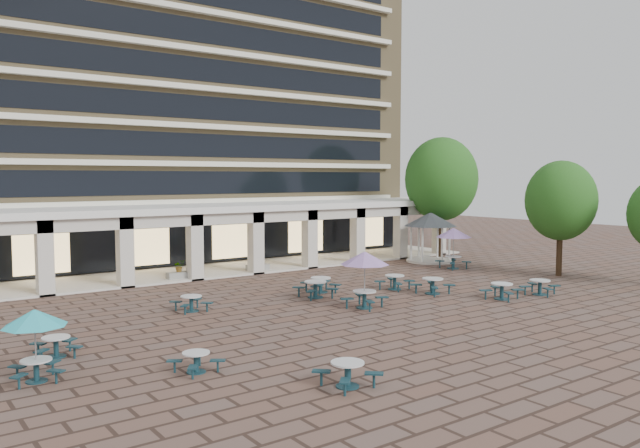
# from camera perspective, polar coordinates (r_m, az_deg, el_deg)

# --- Properties ---
(ground) EXTENTS (120.00, 120.00, 0.00)m
(ground) POSITION_cam_1_polar(r_m,az_deg,el_deg) (29.09, 2.97, -7.97)
(ground) COLOR brown
(ground) RESTS_ON ground
(apartment_building) EXTENTS (40.00, 15.50, 25.20)m
(apartment_building) POSITION_cam_1_polar(r_m,az_deg,el_deg) (51.20, -15.63, 11.35)
(apartment_building) COLOR #8E7950
(apartment_building) RESTS_ON ground
(retail_arcade) EXTENTS (42.00, 6.60, 4.40)m
(retail_arcade) POSITION_cam_1_polar(r_m,az_deg,el_deg) (41.11, -10.14, -0.20)
(retail_arcade) COLOR white
(retail_arcade) RESTS_ON ground
(picnic_table_0) EXTENTS (1.66, 1.66, 0.66)m
(picnic_table_0) POSITION_cam_1_polar(r_m,az_deg,el_deg) (20.57, -11.26, -12.12)
(picnic_table_0) COLOR #15363F
(picnic_table_0) RESTS_ON ground
(picnic_table_1) EXTENTS (1.71, 1.71, 0.75)m
(picnic_table_1) POSITION_cam_1_polar(r_m,az_deg,el_deg) (18.89, 2.53, -13.36)
(picnic_table_1) COLOR #15363F
(picnic_table_1) RESTS_ON ground
(picnic_table_2) EXTENTS (2.14, 2.14, 0.82)m
(picnic_table_2) POSITION_cam_1_polar(r_m,az_deg,el_deg) (33.05, 16.28, -5.79)
(picnic_table_2) COLOR #15363F
(picnic_table_2) RESTS_ON ground
(picnic_table_3) EXTENTS (2.10, 2.10, 0.79)m
(picnic_table_3) POSITION_cam_1_polar(r_m,az_deg,el_deg) (34.91, 19.46, -5.35)
(picnic_table_3) COLOR #15363F
(picnic_table_3) RESTS_ON ground
(picnic_table_4) EXTENTS (1.91, 1.91, 2.21)m
(picnic_table_4) POSITION_cam_1_polar(r_m,az_deg,el_deg) (20.80, -24.64, -8.04)
(picnic_table_4) COLOR #15363F
(picnic_table_4) RESTS_ON ground
(picnic_table_6) EXTENTS (2.32, 2.32, 2.68)m
(picnic_table_6) POSITION_cam_1_polar(r_m,az_deg,el_deg) (29.43, 4.11, -3.33)
(picnic_table_6) COLOR #15363F
(picnic_table_6) RESTS_ON ground
(picnic_table_7) EXTENTS (2.11, 2.11, 0.80)m
(picnic_table_7) POSITION_cam_1_polar(r_m,az_deg,el_deg) (34.72, 6.84, -5.18)
(picnic_table_7) COLOR #15363F
(picnic_table_7) RESTS_ON ground
(picnic_table_8) EXTENTS (1.71, 1.71, 0.71)m
(picnic_table_8) POSITION_cam_1_polar(r_m,az_deg,el_deg) (23.65, -22.99, -10.14)
(picnic_table_8) COLOR #15363F
(picnic_table_8) RESTS_ON ground
(picnic_table_9) EXTENTS (2.08, 2.08, 0.81)m
(picnic_table_9) POSITION_cam_1_polar(r_m,az_deg,el_deg) (33.62, 0.06, -5.45)
(picnic_table_9) COLOR #15363F
(picnic_table_9) RESTS_ON ground
(picnic_table_10) EXTENTS (2.01, 2.01, 0.84)m
(picnic_table_10) POSITION_cam_1_polar(r_m,az_deg,el_deg) (33.70, 10.26, -5.47)
(picnic_table_10) COLOR #15363F
(picnic_table_10) RESTS_ON ground
(picnic_table_11) EXTENTS (2.38, 2.38, 2.75)m
(picnic_table_11) POSITION_cam_1_polar(r_m,az_deg,el_deg) (42.96, 12.12, -0.93)
(picnic_table_11) COLOR #15363F
(picnic_table_11) RESTS_ON ground
(picnic_table_12) EXTENTS (1.66, 1.66, 0.73)m
(picnic_table_12) POSITION_cam_1_polar(r_m,az_deg,el_deg) (29.54, -11.69, -7.00)
(picnic_table_12) COLOR #15363F
(picnic_table_12) RESTS_ON ground
(picnic_table_13) EXTENTS (2.05, 2.05, 0.86)m
(picnic_table_13) POSITION_cam_1_polar(r_m,az_deg,el_deg) (32.15, -0.42, -5.85)
(picnic_table_13) COLOR #15363F
(picnic_table_13) RESTS_ON ground
(gazebo) EXTENTS (3.85, 3.85, 3.58)m
(gazebo) POSITION_cam_1_polar(r_m,az_deg,el_deg) (46.14, 10.05, -0.09)
(gazebo) COLOR beige
(gazebo) RESTS_ON ground
(tree_east_a) EXTENTS (4.34, 4.34, 7.23)m
(tree_east_a) POSITION_cam_1_polar(r_m,az_deg,el_deg) (41.63, 21.15, 2.00)
(tree_east_a) COLOR #382616
(tree_east_a) RESTS_ON ground
(tree_east_c) EXTENTS (5.54, 5.54, 9.23)m
(tree_east_c) POSITION_cam_1_polar(r_m,az_deg,el_deg) (48.49, 11.04, 4.05)
(tree_east_c) COLOR #382616
(tree_east_c) RESTS_ON ground
(planter_left) EXTENTS (1.50, 0.60, 1.22)m
(planter_left) POSITION_cam_1_polar(r_m,az_deg,el_deg) (38.47, -12.74, -4.34)
(planter_left) COLOR gray
(planter_left) RESTS_ON ground
(planter_right) EXTENTS (1.50, 0.73, 1.28)m
(planter_right) POSITION_cam_1_polar(r_m,az_deg,el_deg) (40.90, -5.72, -3.67)
(planter_right) COLOR gray
(planter_right) RESTS_ON ground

